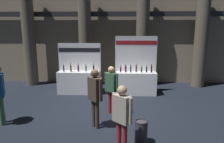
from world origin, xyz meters
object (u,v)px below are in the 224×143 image
(exhibitor_booth_1, at_px, (136,80))
(visitor_2, at_px, (122,114))
(visitor_0, at_px, (111,86))
(visitor_4, at_px, (95,93))
(trash_bin, at_px, (141,132))
(exhibitor_booth_0, at_px, (79,80))

(exhibitor_booth_1, height_order, visitor_2, exhibitor_booth_1)
(visitor_0, relative_size, visitor_4, 0.94)
(trash_bin, height_order, visitor_2, visitor_2)
(visitor_2, bearing_deg, exhibitor_booth_0, -25.68)
(visitor_0, height_order, visitor_4, visitor_4)
(exhibitor_booth_1, xyz_separation_m, trash_bin, (-0.15, -4.08, -0.31))
(visitor_2, distance_m, visitor_4, 1.50)
(exhibitor_booth_1, distance_m, trash_bin, 4.10)
(exhibitor_booth_1, height_order, trash_bin, exhibitor_booth_1)
(exhibitor_booth_0, bearing_deg, exhibitor_booth_1, -0.66)
(trash_bin, distance_m, visitor_4, 1.68)
(visitor_0, distance_m, visitor_4, 1.11)
(exhibitor_booth_0, relative_size, trash_bin, 3.61)
(trash_bin, height_order, visitor_0, visitor_0)
(exhibitor_booth_0, xyz_separation_m, visitor_4, (1.14, -3.29, 0.47))
(exhibitor_booth_0, distance_m, visitor_2, 4.97)
(visitor_0, xyz_separation_m, visitor_4, (-0.42, -1.02, 0.08))
(exhibitor_booth_0, xyz_separation_m, exhibitor_booth_1, (2.54, -0.03, 0.04))
(trash_bin, distance_m, visitor_2, 0.96)
(exhibitor_booth_1, xyz_separation_m, visitor_4, (-1.40, -3.26, 0.44))
(exhibitor_booth_1, relative_size, visitor_4, 1.44)
(visitor_4, bearing_deg, exhibitor_booth_0, 154.20)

